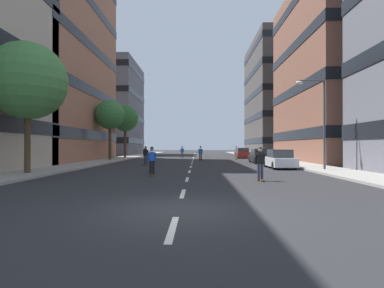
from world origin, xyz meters
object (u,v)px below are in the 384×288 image
object	(u,v)px
skater_0	(260,162)
skater_6	(201,153)
skater_3	(146,155)
skater_4	(182,151)
skater_1	(236,152)
skater_2	(145,151)
street_tree_far	(125,119)
street_tree_near	(110,115)
parked_car_far	(279,160)
parked_car_near	(260,156)
parked_car_mid	(242,153)
street_tree_mid	(28,81)
skater_5	(152,159)
streetlamp_right	(319,114)

from	to	relation	value
skater_0	skater_6	distance (m)	22.10
skater_3	skater_4	size ratio (longest dim) A/B	1.00
skater_6	skater_1	bearing A→B (deg)	25.12
skater_2	skater_3	world-z (taller)	same
street_tree_far	street_tree_near	bearing A→B (deg)	-90.00
skater_2	skater_3	size ratio (longest dim) A/B	1.00
skater_3	parked_car_far	bearing A→B (deg)	-18.29
skater_1	skater_6	size ratio (longest dim) A/B	1.00
parked_car_near	parked_car_mid	size ratio (longest dim) A/B	1.00
street_tree_mid	skater_4	distance (m)	29.13
street_tree_mid	parked_car_far	bearing A→B (deg)	19.30
parked_car_near	skater_1	bearing A→B (deg)	102.57
parked_car_far	skater_0	size ratio (longest dim) A/B	2.47
skater_5	skater_2	bearing A→B (deg)	100.40
street_tree_near	skater_1	bearing A→B (deg)	9.68
street_tree_mid	streetlamp_right	bearing A→B (deg)	9.70
streetlamp_right	skater_2	xyz separation A→B (m)	(-16.72, 24.37, -3.12)
street_tree_near	skater_2	xyz separation A→B (m)	(2.71, 9.38, -4.56)
street_tree_far	skater_5	size ratio (longest dim) A/B	4.30
streetlamp_right	skater_6	distance (m)	17.90
street_tree_near	skater_0	bearing A→B (deg)	-57.07
parked_car_mid	skater_4	distance (m)	8.97
street_tree_mid	skater_3	bearing A→B (deg)	59.69
parked_car_near	skater_0	distance (m)	17.17
skater_1	skater_3	distance (m)	14.89
skater_1	skater_6	distance (m)	5.12
street_tree_mid	skater_1	size ratio (longest dim) A/B	4.59
streetlamp_right	skater_0	world-z (taller)	streetlamp_right
parked_car_mid	skater_5	xyz separation A→B (m)	(-9.44, -26.96, 0.29)
street_tree_mid	skater_5	distance (m)	9.24
street_tree_far	street_tree_mid	bearing A→B (deg)	-90.00
skater_2	parked_car_mid	bearing A→B (deg)	-3.89
street_tree_far	skater_3	distance (m)	18.05
parked_car_far	skater_5	size ratio (longest dim) A/B	2.47
skater_3	street_tree_mid	bearing A→B (deg)	-120.31
skater_5	street_tree_near	bearing A→B (deg)	112.89
parked_car_far	street_tree_near	size ratio (longest dim) A/B	0.61
street_tree_far	skater_0	distance (m)	32.84
parked_car_mid	street_tree_mid	world-z (taller)	street_tree_mid
skater_1	streetlamp_right	bearing A→B (deg)	-77.95
skater_0	streetlamp_right	bearing A→B (deg)	49.10
parked_car_far	skater_3	size ratio (longest dim) A/B	2.47
skater_3	skater_5	bearing A→B (deg)	-78.40
street_tree_far	skater_3	xyz separation A→B (m)	(5.76, -16.41, -4.84)
parked_car_near	skater_5	distance (m)	16.88
skater_3	skater_1	bearing A→B (deg)	48.34
streetlamp_right	skater_2	size ratio (longest dim) A/B	3.65
skater_3	skater_6	bearing A→B (deg)	59.54
parked_car_mid	skater_4	size ratio (longest dim) A/B	2.47
parked_car_far	skater_3	distance (m)	12.13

